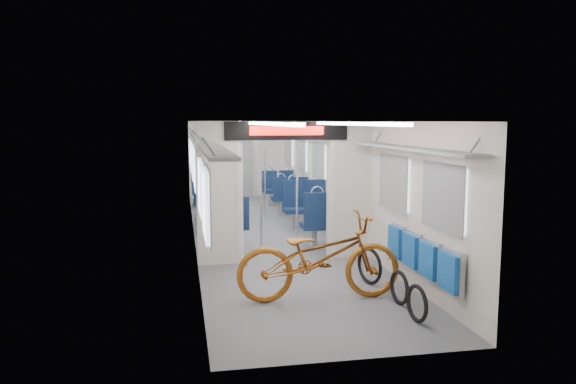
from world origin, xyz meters
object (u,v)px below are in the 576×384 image
object	(u,v)px
seat_bay_far_right	(284,190)
stanchion_far_right	(265,171)
bike_hoop_c	(369,268)
flip_bench	(421,255)
bike_hoop_a	(417,306)
seat_bay_far_left	(212,190)
seat_bay_near_right	(316,209)
bike_hoop_b	(399,289)
seat_bay_near_left	(221,213)
stanchion_near_right	(297,188)
stanchion_near_left	(261,188)
stanchion_far_left	(240,172)
bicycle	(319,257)

from	to	relation	value
seat_bay_far_right	stanchion_far_right	size ratio (longest dim) A/B	0.83
bike_hoop_c	stanchion_far_right	bearing A→B (deg)	97.06
stanchion_far_right	bike_hoop_c	bearing A→B (deg)	-82.94
flip_bench	bike_hoop_a	bearing A→B (deg)	-116.26
seat_bay_far_left	bike_hoop_a	bearing A→B (deg)	-77.18
seat_bay_near_right	flip_bench	bearing A→B (deg)	-84.14
bike_hoop_a	seat_bay_near_right	bearing A→B (deg)	90.23
bike_hoop_a	bike_hoop_b	world-z (taller)	bike_hoop_a
seat_bay_near_left	stanchion_near_right	world-z (taller)	stanchion_near_right
stanchion_near_right	stanchion_far_right	xyz separation A→B (m)	(-0.06, 3.44, 0.00)
bike_hoop_c	seat_bay_near_right	size ratio (longest dim) A/B	0.24
bike_hoop_c	seat_bay_far_left	distance (m)	7.00
seat_bay_near_left	stanchion_near_left	xyz separation A→B (m)	(0.61, -1.30, 0.62)
seat_bay_far_left	stanchion_far_right	size ratio (longest dim) A/B	1.01
stanchion_far_left	seat_bay_near_left	bearing A→B (deg)	-107.41
bike_hoop_a	bike_hoop_c	distance (m)	1.56
seat_bay_near_right	seat_bay_far_right	bearing A→B (deg)	90.00
stanchion_far_right	stanchion_near_left	bearing A→B (deg)	-99.56
stanchion_near_right	stanchion_far_left	distance (m)	3.24
bike_hoop_c	stanchion_near_right	distance (m)	2.34
flip_bench	stanchion_near_left	xyz separation A→B (m)	(-1.68, 2.90, 0.57)
stanchion_near_left	bike_hoop_c	bearing A→B (deg)	-59.92
seat_bay_far_left	stanchion_near_left	world-z (taller)	stanchion_near_left
flip_bench	seat_bay_far_left	xyz separation A→B (m)	(-2.29, 7.49, -0.01)
bike_hoop_a	stanchion_near_right	size ratio (longest dim) A/B	0.19
bicycle	stanchion_near_left	distance (m)	2.78
bike_hoop_b	stanchion_near_left	world-z (taller)	stanchion_near_left
bicycle	seat_bay_far_left	bearing A→B (deg)	8.86
bike_hoop_a	stanchion_far_left	distance (m)	6.99
bike_hoop_a	seat_bay_near_left	distance (m)	5.36
seat_bay_far_left	seat_bay_near_left	bearing A→B (deg)	-90.00
bike_hoop_c	flip_bench	bearing A→B (deg)	-59.66
bike_hoop_b	seat_bay_near_right	size ratio (longest dim) A/B	0.20
bike_hoop_b	stanchion_far_left	distance (m)	6.38
seat_bay_near_right	stanchion_near_left	xyz separation A→B (m)	(-1.26, -1.18, 0.58)
seat_bay_far_left	stanchion_near_right	bearing A→B (deg)	-75.31
seat_bay_near_left	seat_bay_near_right	world-z (taller)	seat_bay_near_right
flip_bench	stanchion_near_right	world-z (taller)	stanchion_near_right
stanchion_far_left	stanchion_far_right	bearing A→B (deg)	23.73
seat_bay_far_left	seat_bay_far_right	xyz separation A→B (m)	(1.87, 0.09, -0.05)
bicycle	stanchion_far_left	world-z (taller)	stanchion_far_left
stanchion_far_left	stanchion_far_right	xyz separation A→B (m)	(0.61, 0.27, 0.00)
seat_bay_near_left	bike_hoop_c	bearing A→B (deg)	-61.80
seat_bay_near_left	flip_bench	bearing A→B (deg)	-61.41
bicycle	stanchion_near_left	world-z (taller)	stanchion_near_left
bicycle	seat_bay_near_left	world-z (taller)	bicycle
stanchion_far_left	stanchion_far_right	world-z (taller)	same
bike_hoop_b	stanchion_far_right	distance (m)	6.54
bike_hoop_b	seat_bay_far_left	bearing A→B (deg)	104.11
bicycle	seat_bay_far_right	xyz separation A→B (m)	(0.89, 7.38, -0.04)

